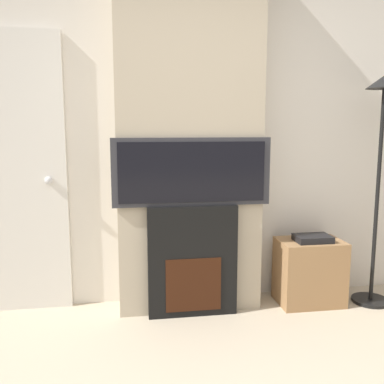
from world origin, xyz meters
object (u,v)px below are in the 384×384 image
at_px(fireplace, 192,261).
at_px(television, 192,172).
at_px(floor_lamp, 381,142).
at_px(media_stand, 309,271).

xyz_separation_m(fireplace, television, (0.00, -0.00, 0.66)).
bearing_deg(fireplace, floor_lamp, -0.77).
bearing_deg(fireplace, television, -90.00).
height_order(fireplace, television, television).
relative_size(fireplace, media_stand, 1.47).
bearing_deg(television, media_stand, 3.07).
distance_m(television, media_stand, 1.24).
xyz_separation_m(television, media_stand, (0.95, 0.05, -0.80)).
xyz_separation_m(fireplace, media_stand, (0.95, 0.05, -0.15)).
relative_size(fireplace, television, 0.72).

